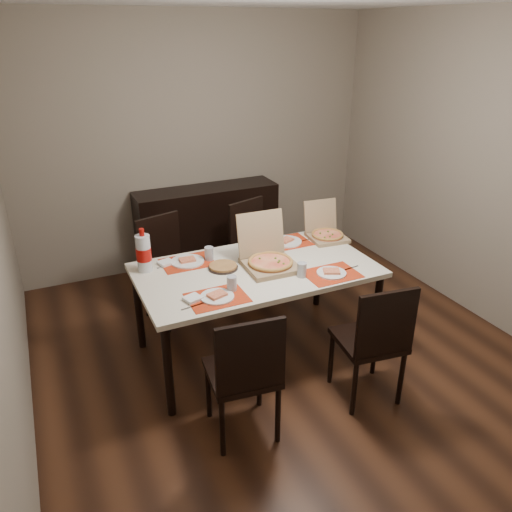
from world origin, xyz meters
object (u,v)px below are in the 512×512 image
Objects in this scene: dining_table at (256,276)px; soda_bottle at (144,253)px; chair_near_right at (374,339)px; chair_near_left at (245,372)px; pizza_box_center at (269,259)px; sideboard at (208,228)px; dip_bowl at (257,257)px; chair_far_left at (167,264)px; chair_far_right at (254,244)px.

dining_table is 0.86m from soda_bottle.
chair_near_right reaches higher than dining_table.
pizza_box_center is (0.56, 0.83, 0.30)m from chair_near_left.
sideboard reaches higher than dip_bowl.
chair_far_left is (-0.48, 0.85, -0.17)m from dining_table.
pizza_box_center is (0.10, -0.01, 0.13)m from dining_table.
sideboard is at bearing 75.47° from chair_near_left.
soda_bottle is (-0.78, 0.31, 0.21)m from dining_table.
pizza_box_center reaches higher than dip_bowl.
chair_near_right is 7.19× the size of dip_bowl.
dining_table is 1.94× the size of chair_near_right.
dining_table is 0.16m from pizza_box_center.
chair_far_left is (-0.67, -0.81, 0.06)m from sideboard.
chair_near_left is (-0.65, -2.50, 0.06)m from sideboard.
sideboard is 1.05m from chair_far_left.
soda_bottle reaches higher than chair_far_right.
dip_bowl is 0.88m from soda_bottle.
dining_table is 1.02m from chair_far_right.
sideboard is 1.61× the size of chair_far_left.
chair_far_left is at bearing 118.89° from chair_near_right.
sideboard is at bearing 54.42° from soda_bottle.
dining_table is 0.99m from chair_far_left.
sideboard is 2.56m from chair_near_right.
chair_far_right is at bearing 4.36° from chair_far_left.
chair_near_right reaches higher than dip_bowl.
chair_far_right is 7.19× the size of dip_bowl.
dip_bowl is 0.38× the size of soda_bottle.
chair_near_right is at bearing -87.73° from chair_far_right.
chair_near_left is 1.00× the size of chair_near_right.
chair_far_left is at bearing 90.63° from chair_near_left.
dip_bowl is (-0.33, -0.77, 0.25)m from chair_far_right.
pizza_box_center reaches higher than chair_far_left.
pizza_box_center is at bearing -8.37° from dining_table.
chair_far_right is 1.39m from soda_bottle.
chair_near_right and chair_far_right have the same top height.
chair_far_left reaches higher than dip_bowl.
soda_bottle is at bearing 105.49° from chair_near_left.
chair_near_left is at bearing -118.61° from dip_bowl.
dip_bowl is (-0.40, 1.03, 0.25)m from chair_near_right.
pizza_box_center is (-0.30, -0.94, 0.30)m from chair_far_right.
sideboard is at bearing 106.33° from chair_far_right.
chair_near_left is 0.94m from chair_near_right.
soda_bottle is (-0.30, -0.54, 0.38)m from chair_far_left.
chair_far_right is (0.41, 0.92, -0.17)m from dining_table.
pizza_box_center is 0.17m from dip_bowl.
chair_far_left reaches higher than sideboard.
dip_bowl is (0.56, -0.71, 0.25)m from chair_far_left.
chair_near_left and chair_far_right have the same top height.
dip_bowl is at bearing -10.69° from soda_bottle.
dining_table is 1.94× the size of chair_far_left.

